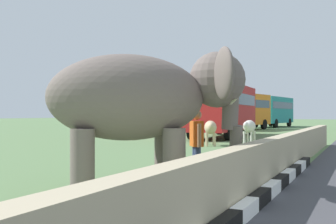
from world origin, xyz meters
TOP-DOWN VIEW (x-y plane):
  - barrier_parapet at (2.00, 3.76)m, footprint 28.00×0.36m
  - elephant at (1.96, 5.76)m, footprint 3.72×3.91m
  - person_handler at (3.49, 5.30)m, footprint 0.56×0.45m
  - bus_red at (19.94, 10.36)m, footprint 9.71×3.11m
  - bus_orange at (31.72, 12.57)m, footprint 8.38×3.98m
  - bus_teal at (41.29, 11.59)m, footprint 8.22×3.42m
  - cow_near at (15.31, 7.31)m, footprint 1.91×0.71m
  - cow_mid at (12.99, 8.60)m, footprint 1.90×1.14m
  - hill_east at (55.00, 39.14)m, footprint 27.34×21.87m

SIDE VIEW (x-z plane):
  - hill_east at x=55.00m, z-range -5.73..5.73m
  - barrier_parapet at x=2.00m, z-range 0.00..1.00m
  - cow_near at x=15.31m, z-range 0.26..1.48m
  - cow_mid at x=12.99m, z-range 0.26..1.48m
  - person_handler at x=3.49m, z-range 0.10..1.75m
  - elephant at x=1.96m, z-range 0.42..3.27m
  - bus_teal at x=41.29m, z-range 0.33..3.83m
  - bus_orange at x=31.72m, z-range 0.33..3.83m
  - bus_red at x=19.94m, z-range 0.33..3.83m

